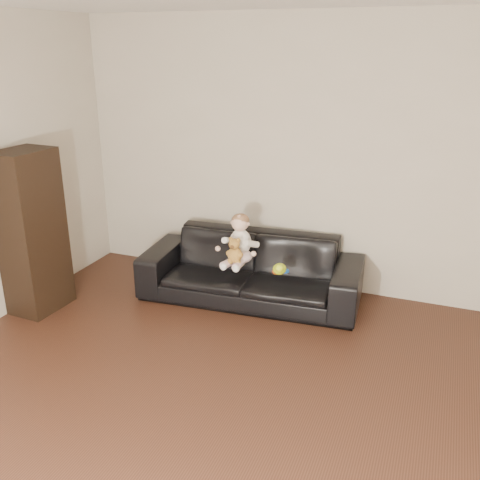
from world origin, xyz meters
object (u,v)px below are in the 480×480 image
at_px(sofa, 251,269).
at_px(baby, 239,242).
at_px(toy_green, 280,269).
at_px(toy_rattle, 276,271).
at_px(teddy_bear, 235,251).
at_px(toy_blue_disc, 284,271).
at_px(cabinet, 32,232).

height_order(sofa, baby, baby).
xyz_separation_m(toy_green, toy_rattle, (-0.03, -0.02, -0.02)).
height_order(toy_green, toy_rattle, toy_green).
bearing_deg(teddy_bear, toy_rattle, 17.76).
height_order(toy_rattle, toy_blue_disc, toy_rattle).
distance_m(cabinet, toy_blue_disc, 2.27).
bearing_deg(teddy_bear, sofa, 93.46).
bearing_deg(toy_rattle, cabinet, -162.70).
bearing_deg(toy_rattle, baby, 160.85).
bearing_deg(toy_blue_disc, toy_green, -106.73).
bearing_deg(baby, toy_green, -9.38).
distance_m(baby, toy_blue_disc, 0.49).
relative_size(toy_rattle, toy_blue_disc, 0.66).
bearing_deg(toy_blue_disc, baby, 174.04).
relative_size(cabinet, baby, 3.14).
relative_size(sofa, teddy_bear, 8.52).
distance_m(cabinet, toy_rattle, 2.19).
bearing_deg(teddy_bear, baby, 110.87).
bearing_deg(toy_green, teddy_bear, -176.26).
relative_size(sofa, baby, 4.40).
height_order(teddy_bear, toy_rattle, teddy_bear).
bearing_deg(sofa, baby, -126.80).
distance_m(baby, teddy_bear, 0.15).
height_order(baby, toy_blue_disc, baby).
height_order(cabinet, toy_blue_disc, cabinet).
relative_size(baby, teddy_bear, 1.94).
relative_size(cabinet, toy_green, 10.39).
bearing_deg(baby, toy_blue_disc, -0.08).
height_order(sofa, toy_blue_disc, sofa).
xyz_separation_m(sofa, toy_rattle, (0.33, -0.25, 0.12)).
relative_size(sofa, toy_blue_disc, 22.78).
distance_m(cabinet, toy_green, 2.22).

